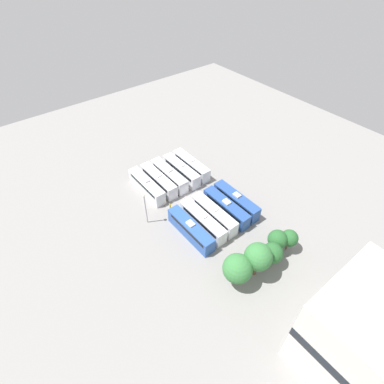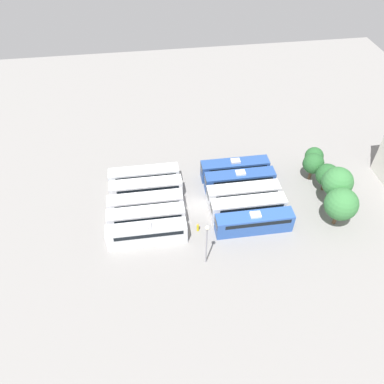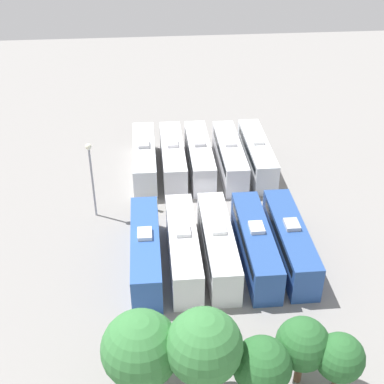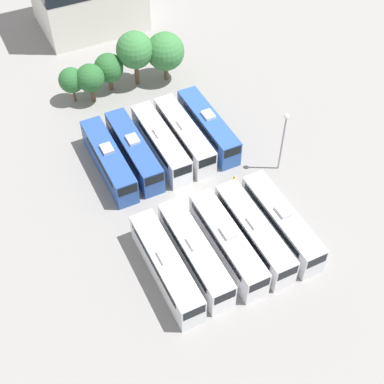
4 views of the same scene
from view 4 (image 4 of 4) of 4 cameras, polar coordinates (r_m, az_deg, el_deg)
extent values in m
plane|color=gray|center=(57.65, -0.22, -0.86)|extent=(119.75, 119.75, 0.00)
cube|color=silver|center=(50.39, -2.77, -8.02)|extent=(2.41, 11.78, 3.31)
cube|color=black|center=(49.77, -2.95, -7.16)|extent=(2.45, 10.02, 0.73)
cube|color=black|center=(46.76, 0.25, -12.75)|extent=(2.12, 0.08, 1.16)
cube|color=white|center=(48.88, -2.84, -6.81)|extent=(1.20, 1.60, 0.35)
cube|color=white|center=(51.20, 0.32, -6.60)|extent=(2.41, 11.78, 3.31)
cube|color=black|center=(50.60, 0.17, -5.74)|extent=(2.45, 10.02, 0.73)
cube|color=black|center=(47.62, 3.54, -11.11)|extent=(2.12, 0.08, 1.16)
cube|color=silver|center=(49.73, 0.33, -5.38)|extent=(1.20, 1.60, 0.35)
cube|color=silver|center=(52.03, 3.78, -5.50)|extent=(2.41, 11.78, 3.31)
cube|color=black|center=(51.43, 3.67, -4.64)|extent=(2.45, 10.02, 0.73)
cube|color=black|center=(48.55, 7.23, -9.82)|extent=(2.12, 0.08, 1.16)
cube|color=#B2B2B7|center=(50.58, 3.88, -4.27)|extent=(1.20, 1.60, 0.35)
cube|color=silver|center=(53.03, 6.61, -4.38)|extent=(2.41, 11.78, 3.31)
cube|color=black|center=(52.45, 6.53, -3.52)|extent=(2.45, 10.02, 0.73)
cube|color=black|center=(49.63, 10.20, -8.51)|extent=(2.12, 0.08, 1.16)
cube|color=silver|center=(51.61, 6.78, -3.13)|extent=(1.20, 1.60, 0.35)
cube|color=silver|center=(54.23, 9.49, -3.26)|extent=(2.41, 11.78, 3.31)
cube|color=black|center=(53.66, 9.44, -2.41)|extent=(2.45, 10.02, 0.73)
cube|color=black|center=(50.91, 13.19, -7.19)|extent=(2.12, 0.08, 1.16)
cube|color=#B2B2B7|center=(52.84, 9.73, -2.01)|extent=(1.20, 1.60, 0.35)
cube|color=#284C93|center=(60.16, -8.86, 3.32)|extent=(2.41, 11.78, 3.31)
cube|color=black|center=(59.72, -9.06, 4.14)|extent=(2.45, 10.02, 0.73)
cube|color=black|center=(55.52, -6.88, 0.20)|extent=(2.12, 0.08, 1.16)
cube|color=#B2B2B7|center=(58.91, -9.07, 4.59)|extent=(1.20, 1.60, 0.35)
cube|color=#284C93|center=(60.88, -6.21, 4.34)|extent=(2.41, 11.78, 3.31)
cube|color=black|center=(60.45, -6.39, 5.15)|extent=(2.45, 10.02, 0.73)
cube|color=black|center=(56.28, -4.04, 1.33)|extent=(2.12, 0.08, 1.16)
cube|color=silver|center=(59.64, -6.35, 5.61)|extent=(1.20, 1.60, 0.35)
cube|color=silver|center=(61.55, -3.35, 5.16)|extent=(2.41, 11.78, 3.31)
cube|color=black|center=(61.12, -3.50, 5.98)|extent=(2.45, 10.02, 0.73)
cube|color=black|center=(57.02, -0.98, 2.26)|extent=(2.12, 0.08, 1.16)
cube|color=white|center=(60.32, -3.43, 6.44)|extent=(1.20, 1.60, 0.35)
cube|color=white|center=(62.47, -0.84, 6.03)|extent=(2.41, 11.78, 3.31)
cube|color=black|center=(62.05, -0.97, 6.84)|extent=(2.45, 10.02, 0.73)
cube|color=black|center=(58.01, 1.67, 3.23)|extent=(2.12, 0.08, 1.16)
cube|color=silver|center=(61.27, -0.86, 7.30)|extent=(1.20, 1.60, 0.35)
cube|color=#2D56A8|center=(63.66, 1.71, 6.96)|extent=(2.41, 11.78, 3.31)
cube|color=black|center=(63.25, 1.61, 7.76)|extent=(2.45, 10.02, 0.73)
cube|color=black|center=(59.28, 4.36, 4.28)|extent=(2.12, 0.08, 1.16)
cube|color=silver|center=(62.48, 1.75, 8.23)|extent=(1.20, 1.60, 0.35)
cylinder|color=gold|center=(58.68, 4.54, 1.08)|extent=(0.36, 0.36, 1.38)
sphere|color=tan|center=(58.10, 4.59, 1.63)|extent=(0.24, 0.24, 0.24)
cylinder|color=gray|center=(59.20, 9.58, 5.06)|extent=(0.20, 0.20, 7.41)
sphere|color=#EAE5C6|center=(56.68, 10.07, 7.94)|extent=(0.60, 0.60, 0.60)
cylinder|color=brown|center=(71.08, -12.46, 10.15)|extent=(0.35, 0.35, 2.11)
sphere|color=#28602D|center=(69.80, -12.75, 11.55)|extent=(3.21, 3.21, 3.21)
cylinder|color=brown|center=(70.58, -10.53, 10.29)|extent=(0.51, 0.51, 2.29)
sphere|color=#28602D|center=(69.17, -10.81, 11.86)|extent=(3.57, 3.57, 3.57)
cylinder|color=brown|center=(72.26, -8.67, 11.44)|extent=(0.55, 0.55, 2.02)
sphere|color=#28602D|center=(70.92, -8.88, 12.95)|extent=(3.77, 3.77, 3.77)
cylinder|color=brown|center=(72.50, -5.91, 12.58)|extent=(0.59, 0.59, 3.44)
sphere|color=#387A3D|center=(70.60, -6.13, 14.83)|extent=(4.79, 4.79, 4.79)
cylinder|color=brown|center=(73.24, -2.78, 12.77)|extent=(0.59, 0.59, 2.55)
sphere|color=#387A3D|center=(71.54, -2.87, 14.76)|extent=(5.00, 5.00, 5.00)
camera|label=1|loc=(85.55, 9.86, 49.56)|focal=28.00mm
camera|label=2|loc=(64.50, 50.42, 36.66)|focal=35.00mm
camera|label=3|loc=(82.17, -12.99, 37.88)|focal=50.00mm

